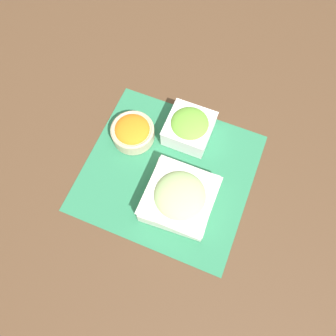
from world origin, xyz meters
The scene contains 5 objects.
ground_plane centered at (0.00, 0.00, 0.00)m, with size 3.00×3.00×0.00m, color #513823.
placemat centered at (0.00, 0.00, 0.00)m, with size 0.49×0.46×0.00m.
lettuce_bowl centered at (0.01, 0.14, 0.05)m, with size 0.14×0.14×0.09m.
cucumber_bowl centered at (0.06, -0.07, 0.04)m, with size 0.20×0.20×0.08m.
carrot_bowl centered at (-0.15, 0.07, 0.04)m, with size 0.13×0.13×0.06m.
Camera 1 is at (0.14, -0.34, 0.92)m, focal length 35.00 mm.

